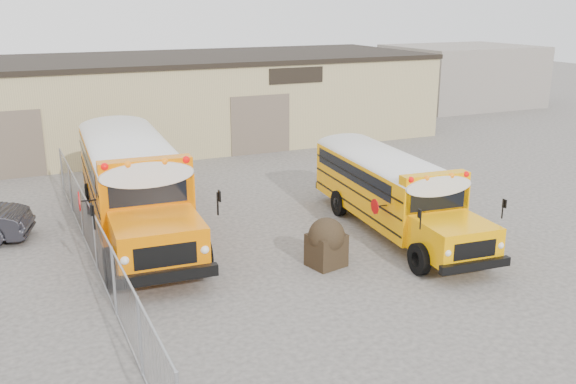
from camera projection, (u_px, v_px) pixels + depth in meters
name	position (u px, v px, depth m)	size (l,w,h in m)	color
ground	(329.00, 274.00, 18.38)	(120.00, 120.00, 0.00)	#494543
warehouse	(158.00, 99.00, 35.15)	(30.20, 10.20, 4.67)	tan
chainlink_fence	(95.00, 241.00, 18.35)	(0.07, 18.07, 1.81)	#96999E
distant_building_right	(461.00, 76.00, 48.25)	(10.00, 8.00, 4.40)	gray
school_bus_left	(111.00, 138.00, 27.55)	(3.70, 11.18, 3.23)	orange
school_bus_right	(328.00, 151.00, 26.62)	(3.16, 9.21, 2.65)	#FFA600
tarp_bundle	(326.00, 242.00, 18.74)	(1.16, 1.08, 1.48)	black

